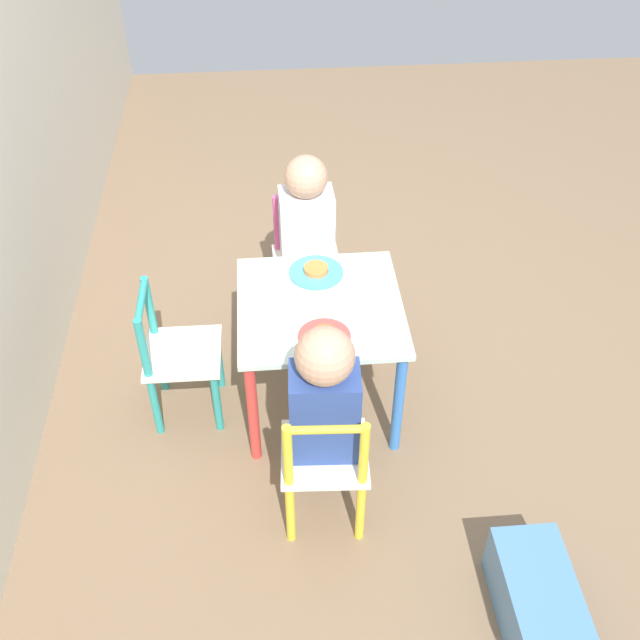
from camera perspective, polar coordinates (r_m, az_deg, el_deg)
name	(u,v)px	position (r m, az deg, el deg)	size (l,w,h in m)	color
ground_plane	(320,400)	(2.80, 0.00, -6.10)	(6.00, 6.00, 0.00)	#7F664C
kids_table	(320,321)	(2.52, 0.00, -0.09)	(0.55, 0.55, 0.47)	silver
chair_yellow	(325,464)	(2.28, 0.36, -10.89)	(0.27, 0.27, 0.53)	silver
chair_pink	(306,264)	(2.99, -1.05, 4.31)	(0.27, 0.27, 0.53)	silver
chair_teal	(177,357)	(2.63, -10.84, -2.76)	(0.26, 0.26, 0.53)	silver
child_left	(324,405)	(2.17, 0.33, -6.50)	(0.22, 0.21, 0.75)	#4C608E
child_right	(307,233)	(2.83, -0.98, 6.68)	(0.22, 0.20, 0.76)	#4C608E
plate_left	(324,336)	(2.34, 0.34, -1.22)	(0.17, 0.17, 0.03)	#E54C47
plate_right	(316,272)	(2.60, -0.31, 3.71)	(0.19, 0.19, 0.03)	#4C9EE0
storage_bin	(535,599)	(2.31, 16.10, -19.73)	(0.36, 0.20, 0.19)	#4C7FB7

